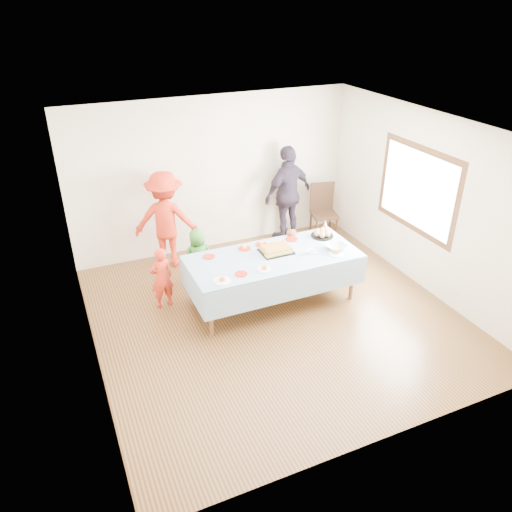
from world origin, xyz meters
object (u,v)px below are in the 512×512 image
Objects in this scene: party_table at (273,259)px; birthday_cake at (276,250)px; dining_chair at (323,208)px; adult_left at (166,220)px.

birthday_cake is (0.09, 0.09, 0.09)m from party_table.
dining_chair is at bearing 42.17° from birthday_cake.
adult_left is (-2.96, 0.09, 0.25)m from dining_chair.
dining_chair is (1.83, 1.67, -0.15)m from party_table.
birthday_cake is 2.36m from dining_chair.
party_table is 1.51× the size of adult_left.
party_table is 2.09m from adult_left.
party_table is 2.48m from dining_chair.
birthday_cake is at bearing -124.20° from dining_chair.
adult_left is at bearing -168.05° from dining_chair.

